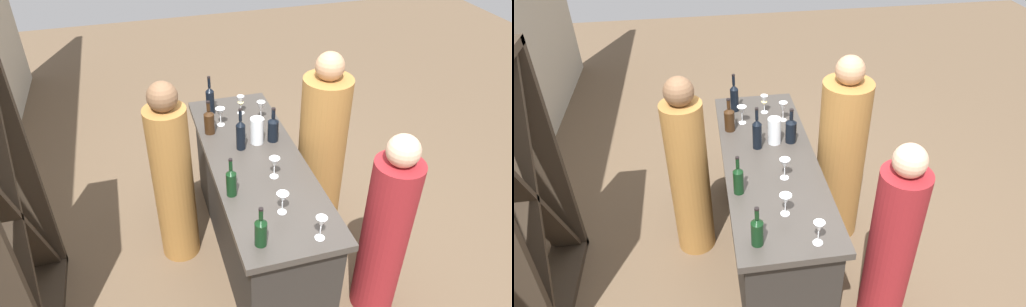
% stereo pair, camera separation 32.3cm
% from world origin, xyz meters
% --- Properties ---
extents(ground_plane, '(12.00, 12.00, 0.00)m').
position_xyz_m(ground_plane, '(0.00, 0.00, 0.00)').
color(ground_plane, brown).
extents(bar_counter, '(1.96, 0.67, 0.92)m').
position_xyz_m(bar_counter, '(0.00, 0.00, 0.46)').
color(bar_counter, '#2A2723').
rests_on(bar_counter, ground).
extents(wine_rack, '(1.00, 0.28, 1.84)m').
position_xyz_m(wine_rack, '(-0.19, 1.65, 0.92)').
color(wine_rack, '#33281E').
rests_on(wine_rack, ground).
extents(wine_bottle_leftmost_dark_green, '(0.07, 0.07, 0.27)m').
position_xyz_m(wine_bottle_leftmost_dark_green, '(-0.81, 0.20, 1.02)').
color(wine_bottle_leftmost_dark_green, black).
rests_on(wine_bottle_leftmost_dark_green, bar_counter).
extents(wine_bottle_second_left_dark_green, '(0.07, 0.07, 0.29)m').
position_xyz_m(wine_bottle_second_left_dark_green, '(-0.34, 0.26, 1.03)').
color(wine_bottle_second_left_dark_green, black).
rests_on(wine_bottle_second_left_dark_green, bar_counter).
extents(wine_bottle_center_near_black, '(0.07, 0.07, 0.34)m').
position_xyz_m(wine_bottle_center_near_black, '(0.16, 0.07, 1.05)').
color(wine_bottle_center_near_black, black).
rests_on(wine_bottle_center_near_black, bar_counter).
extents(wine_bottle_second_right_near_black, '(0.08, 0.08, 0.28)m').
position_xyz_m(wine_bottle_second_right_near_black, '(0.20, -0.19, 1.03)').
color(wine_bottle_second_right_near_black, black).
rests_on(wine_bottle_second_right_near_black, bar_counter).
extents(wine_bottle_rightmost_amber_brown, '(0.08, 0.08, 0.28)m').
position_xyz_m(wine_bottle_rightmost_amber_brown, '(0.44, 0.25, 1.03)').
color(wine_bottle_rightmost_amber_brown, '#331E0F').
rests_on(wine_bottle_rightmost_amber_brown, bar_counter).
extents(wine_bottle_far_right_near_black, '(0.07, 0.07, 0.33)m').
position_xyz_m(wine_bottle_far_right_near_black, '(0.75, 0.18, 1.05)').
color(wine_bottle_far_right_near_black, black).
rests_on(wine_bottle_far_right_near_black, bar_counter).
extents(wine_glass_near_left, '(0.07, 0.07, 0.17)m').
position_xyz_m(wine_glass_near_left, '(0.52, -0.19, 1.04)').
color(wine_glass_near_left, white).
rests_on(wine_glass_near_left, bar_counter).
extents(wine_glass_near_center, '(0.07, 0.07, 0.16)m').
position_xyz_m(wine_glass_near_center, '(-0.86, -0.14, 1.04)').
color(wine_glass_near_center, white).
rests_on(wine_glass_near_center, bar_counter).
extents(wine_glass_near_right, '(0.07, 0.07, 0.16)m').
position_xyz_m(wine_glass_near_right, '(-0.23, -0.06, 1.03)').
color(wine_glass_near_right, white).
rests_on(wine_glass_near_right, bar_counter).
extents(wine_glass_far_left, '(0.06, 0.06, 0.16)m').
position_xyz_m(wine_glass_far_left, '(0.68, -0.06, 1.02)').
color(wine_glass_far_left, white).
rests_on(wine_glass_far_left, bar_counter).
extents(wine_glass_far_center, '(0.08, 0.08, 0.15)m').
position_xyz_m(wine_glass_far_center, '(-0.59, -0.00, 1.03)').
color(wine_glass_far_center, white).
rests_on(wine_glass_far_center, bar_counter).
extents(wine_glass_far_right, '(0.08, 0.08, 0.15)m').
position_xyz_m(wine_glass_far_right, '(0.53, 0.14, 1.03)').
color(wine_glass_far_right, white).
rests_on(wine_glass_far_right, bar_counter).
extents(water_pitcher, '(0.10, 0.10, 0.21)m').
position_xyz_m(water_pitcher, '(0.21, -0.07, 1.02)').
color(water_pitcher, silver).
rests_on(water_pitcher, bar_counter).
extents(person_left_guest, '(0.36, 0.36, 1.45)m').
position_xyz_m(person_left_guest, '(-0.73, -0.68, 0.68)').
color(person_left_guest, maroon).
rests_on(person_left_guest, ground).
extents(person_center_guest, '(0.49, 0.49, 1.60)m').
position_xyz_m(person_center_guest, '(0.17, -0.60, 0.74)').
color(person_center_guest, '#9E6B33').
rests_on(person_center_guest, ground).
extents(person_right_guest, '(0.33, 0.33, 1.54)m').
position_xyz_m(person_right_guest, '(0.17, 0.60, 0.72)').
color(person_right_guest, '#9E6B33').
rests_on(person_right_guest, ground).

